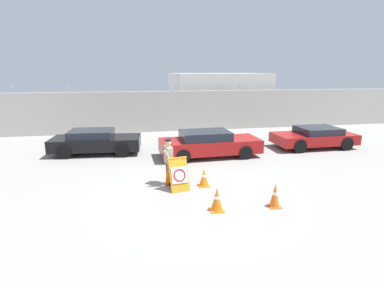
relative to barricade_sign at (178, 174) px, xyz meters
name	(u,v)px	position (x,y,z in m)	size (l,w,h in m)	color
ground_plane	(189,193)	(0.31, -0.49, -0.56)	(90.00, 90.00, 0.00)	gray
perimeter_wall	(160,111)	(0.31, 10.66, 0.81)	(36.00, 0.30, 3.19)	#ADA8A0
building_block	(216,96)	(5.78, 16.30, 1.38)	(7.61, 7.61, 3.89)	silver
barricade_sign	(178,174)	(0.00, 0.00, 0.00)	(0.80, 0.92, 1.14)	orange
security_guard	(168,160)	(-0.26, 0.51, 0.37)	(0.37, 0.65, 1.69)	#232838
traffic_cone_near	(275,195)	(2.68, -1.97, -0.19)	(0.36, 0.36, 0.75)	orange
traffic_cone_mid	(217,199)	(0.89, -1.89, -0.21)	(0.41, 0.41, 0.72)	orange
traffic_cone_far	(204,177)	(0.96, 0.09, -0.24)	(0.39, 0.39, 0.66)	orange
parked_car_front_coupe	(96,141)	(-3.37, 5.43, 0.06)	(4.42, 2.14, 1.20)	black
parked_car_rear_sedan	(209,144)	(2.06, 3.83, 0.08)	(4.84, 2.04, 1.26)	black
parked_car_far_side	(314,137)	(8.10, 4.50, 0.02)	(4.32, 2.04, 1.11)	black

